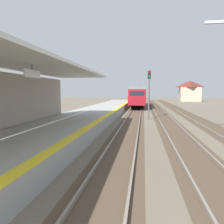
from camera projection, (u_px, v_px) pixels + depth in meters
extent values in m
cube|color=#999993|center=(76.00, 123.00, 17.80)|extent=(5.00, 80.00, 0.90)
cube|color=yellow|center=(103.00, 118.00, 17.43)|extent=(0.50, 80.00, 0.01)
cube|color=white|center=(32.00, 74.00, 10.12)|extent=(0.08, 1.40, 0.36)
cylinder|color=#333333|center=(32.00, 67.00, 10.09)|extent=(0.03, 0.03, 0.27)
cube|color=#4C3D2D|center=(132.00, 122.00, 21.15)|extent=(2.34, 120.00, 0.01)
cube|color=slate|center=(125.00, 121.00, 21.24)|extent=(0.08, 120.00, 0.15)
cube|color=slate|center=(140.00, 122.00, 21.03)|extent=(0.08, 120.00, 0.15)
cube|color=#4C3D2D|center=(168.00, 123.00, 20.65)|extent=(2.34, 120.00, 0.01)
cube|color=slate|center=(160.00, 122.00, 20.75)|extent=(0.08, 120.00, 0.15)
cube|color=slate|center=(176.00, 122.00, 20.54)|extent=(0.08, 120.00, 0.15)
cube|color=#4C3D2D|center=(205.00, 124.00, 20.16)|extent=(2.34, 120.00, 0.01)
cube|color=slate|center=(197.00, 123.00, 20.26)|extent=(0.08, 120.00, 0.15)
cube|color=slate|center=(213.00, 123.00, 20.05)|extent=(0.08, 120.00, 0.15)
cube|color=maroon|center=(138.00, 96.00, 43.99)|extent=(2.90, 18.00, 2.70)
cube|color=slate|center=(138.00, 89.00, 43.84)|extent=(2.67, 18.00, 0.44)
cube|color=black|center=(137.00, 95.00, 35.06)|extent=(2.32, 0.06, 1.21)
cube|color=maroon|center=(137.00, 101.00, 34.38)|extent=(2.78, 1.60, 1.49)
cube|color=black|center=(146.00, 94.00, 43.74)|extent=(0.04, 15.84, 0.86)
cylinder|color=#333333|center=(139.00, 86.00, 47.32)|extent=(0.06, 0.06, 0.90)
cube|color=black|center=(137.00, 107.00, 38.38)|extent=(2.17, 2.20, 0.72)
cube|color=black|center=(139.00, 103.00, 49.91)|extent=(2.17, 2.20, 0.72)
cylinder|color=#4C4C4C|center=(149.00, 99.00, 23.24)|extent=(0.16, 0.16, 4.40)
cube|color=black|center=(149.00, 75.00, 23.00)|extent=(0.32, 0.24, 0.80)
sphere|color=red|center=(149.00, 72.00, 22.84)|extent=(0.16, 0.16, 0.16)
sphere|color=green|center=(149.00, 77.00, 22.88)|extent=(0.16, 0.16, 0.16)
cube|color=tan|center=(190.00, 94.00, 67.22)|extent=(6.00, 4.80, 4.40)
pyramid|color=maroon|center=(190.00, 84.00, 66.92)|extent=(6.60, 5.28, 2.00)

